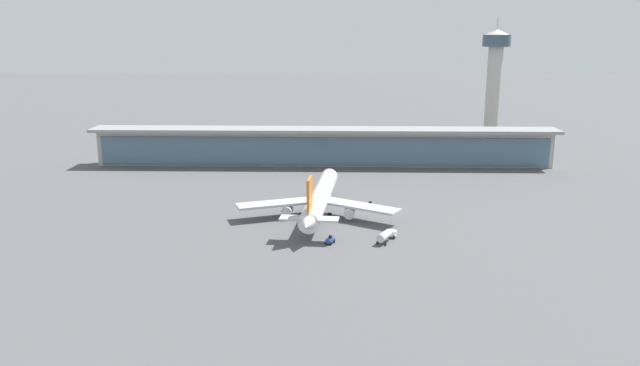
# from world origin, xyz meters

# --- Properties ---
(ground_plane) EXTENTS (1200.00, 1200.00, 0.00)m
(ground_plane) POSITION_xyz_m (0.00, 0.00, 0.00)
(ground_plane) COLOR #515154
(airliner_on_stand) EXTENTS (47.49, 62.02, 16.51)m
(airliner_on_stand) POSITION_xyz_m (0.17, 1.28, 5.20)
(airliner_on_stand) COLOR white
(airliner_on_stand) RESTS_ON ground
(service_truck_near_nose_white) EXTENTS (5.90, 8.69, 2.95)m
(service_truck_near_nose_white) POSITION_xyz_m (17.77, -21.55, 1.71)
(service_truck_near_nose_white) COLOR silver
(service_truck_near_nose_white) RESTS_ON ground
(service_truck_under_wing_blue) EXTENTS (2.70, 3.30, 2.05)m
(service_truck_under_wing_blue) POSITION_xyz_m (3.39, -23.41, 0.87)
(service_truck_under_wing_blue) COLOR #234C9E
(service_truck_under_wing_blue) RESTS_ON ground
(service_truck_mid_apron_olive) EXTENTS (2.97, 3.33, 2.05)m
(service_truck_mid_apron_olive) POSITION_xyz_m (15.20, 9.70, 0.87)
(service_truck_mid_apron_olive) COLOR olive
(service_truck_mid_apron_olive) RESTS_ON ground
(terminal_building) EXTENTS (183.60, 12.80, 15.20)m
(terminal_building) POSITION_xyz_m (0.00, 70.32, 7.87)
(terminal_building) COLOR #B2ADA3
(terminal_building) RESTS_ON ground
(control_tower) EXTENTS (12.00, 12.00, 58.25)m
(control_tower) POSITION_xyz_m (74.01, 103.12, 31.91)
(control_tower) COLOR #B2ADA3
(control_tower) RESTS_ON ground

